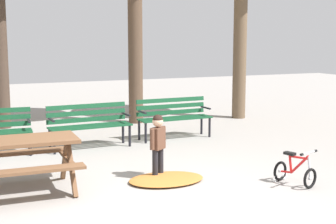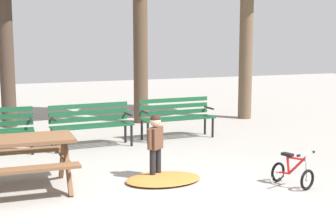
# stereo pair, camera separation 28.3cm
# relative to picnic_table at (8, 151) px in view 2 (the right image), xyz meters

# --- Properties ---
(ground) EXTENTS (36.00, 36.00, 0.00)m
(ground) POSITION_rel_picnic_table_xyz_m (1.83, -1.23, -0.59)
(ground) COLOR gray
(picnic_table) EXTENTS (1.84, 1.40, 0.79)m
(picnic_table) POSITION_rel_picnic_table_xyz_m (0.00, 0.00, 0.00)
(picnic_table) COLOR brown
(picnic_table) RESTS_ON ground
(park_bench_left) EXTENTS (1.62, 0.53, 0.85)m
(park_bench_left) POSITION_rel_picnic_table_xyz_m (1.74, 2.40, -0.08)
(park_bench_left) COLOR #144728
(park_bench_left) RESTS_ON ground
(park_bench_right) EXTENTS (1.61, 0.49, 0.85)m
(park_bench_right) POSITION_rel_picnic_table_xyz_m (3.64, 2.59, -0.08)
(park_bench_right) COLOR #144728
(park_bench_right) RESTS_ON ground
(child_standing) EXTENTS (0.32, 0.27, 0.99)m
(child_standing) POSITION_rel_picnic_table_xyz_m (2.15, -0.09, -0.02)
(child_standing) COLOR black
(child_standing) RESTS_ON ground
(kids_bicycle) EXTENTS (0.49, 0.62, 0.54)m
(kids_bicycle) POSITION_rel_picnic_table_xyz_m (3.85, -1.23, -0.39)
(kids_bicycle) COLOR black
(kids_bicycle) RESTS_ON ground
(leaf_pile) EXTENTS (1.19, 0.86, 0.07)m
(leaf_pile) POSITION_rel_picnic_table_xyz_m (2.19, -0.32, -0.56)
(leaf_pile) COLOR #B26B2D
(leaf_pile) RESTS_ON ground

